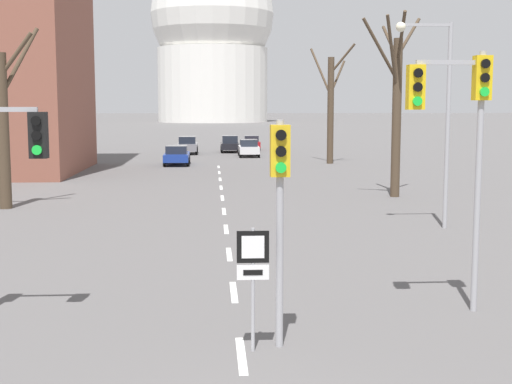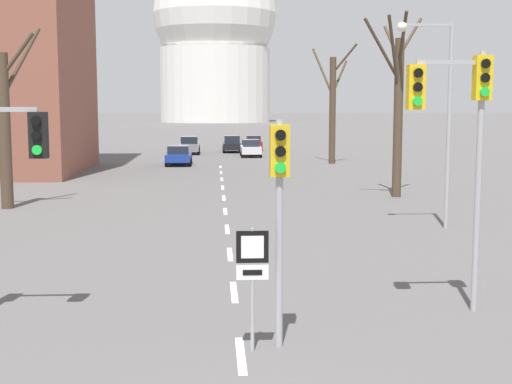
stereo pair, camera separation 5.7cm
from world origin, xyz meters
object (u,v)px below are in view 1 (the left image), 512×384
Objects in this scene: traffic_signal_near_right at (459,116)px; sedan_near_right at (251,143)px; sedan_mid_centre at (177,155)px; sedan_far_right at (230,144)px; traffic_signal_centre_tall at (280,189)px; route_sign_post at (253,268)px; sedan_near_left at (249,148)px; street_lamp_right at (438,102)px; sedan_far_left at (187,145)px.

sedan_near_right is at bearing 91.27° from traffic_signal_near_right.
sedan_far_right reaches higher than sedan_mid_centre.
traffic_signal_centre_tall is 1.85× the size of route_sign_post.
traffic_signal_near_right is at bearing 26.77° from route_sign_post.
sedan_near_right is (0.75, 9.53, -0.03)m from sedan_near_left.
route_sign_post is at bearing -93.17° from sedan_near_right.
traffic_signal_centre_tall is 60.24m from sedan_near_right.
traffic_signal_near_right is (4.10, 2.09, 1.32)m from traffic_signal_centre_tall.
sedan_far_right reaches higher than sedan_near_left.
street_lamp_right is (7.06, 12.78, 1.67)m from traffic_signal_centre_tall.
sedan_mid_centre is at bearing -110.34° from sedan_near_right.
sedan_mid_centre is at bearing 95.37° from traffic_signal_centre_tall.
sedan_mid_centre is (-3.42, 42.14, -0.82)m from route_sign_post.
traffic_signal_centre_tall reaches higher than sedan_far_right.
route_sign_post is 56.92m from sedan_far_right.
street_lamp_right is 1.93× the size of sedan_far_right.
sedan_near_left is 6.26m from sedan_far_right.
route_sign_post is at bearing -153.23° from traffic_signal_near_right.
traffic_signal_centre_tall is 54.59m from sedan_far_left.
traffic_signal_centre_tall reaches higher than route_sign_post.
traffic_signal_near_right is 58.16m from sedan_near_right.
sedan_mid_centre is 15.43m from sedan_far_right.
street_lamp_right is at bearing 59.78° from route_sign_post.
route_sign_post is at bearing -120.22° from street_lamp_right.
sedan_far_left is (-10.59, 41.65, -3.87)m from street_lamp_right.
sedan_near_right is at bearing 95.12° from street_lamp_right.
traffic_signal_centre_tall is 42.15m from sedan_mid_centre.
route_sign_post reaches higher than sedan_mid_centre.
street_lamp_right is 47.70m from sedan_near_right.
route_sign_post is 60.47m from sedan_near_right.
sedan_mid_centre is 1.00× the size of sedan_far_left.
sedan_far_right is (0.54, 56.67, -2.23)m from traffic_signal_centre_tall.
sedan_far_left is (-6.35, -5.70, 0.09)m from sedan_near_right.
sedan_far_left is at bearing 145.60° from sedan_near_left.
sedan_near_left reaches higher than sedan_mid_centre.
traffic_signal_centre_tall is 0.75× the size of traffic_signal_near_right.
sedan_far_right is (-1.53, 6.07, 0.02)m from sedan_near_left.
traffic_signal_near_right is at bearing -88.73° from sedan_near_right.
traffic_signal_centre_tall is 1.00× the size of sedan_far_left.
sedan_near_right is (3.34, 60.37, -0.84)m from route_sign_post.
sedan_near_left is 0.98× the size of sedan_far_left.
sedan_near_left is 0.98× the size of sedan_mid_centre.
route_sign_post reaches higher than sedan_far_right.
sedan_near_right is at bearing 56.59° from sedan_far_right.
street_lamp_right is at bearing -81.54° from sedan_far_right.
traffic_signal_centre_tall is at bearing -92.68° from sedan_near_right.
street_lamp_right is (7.58, 13.02, 3.12)m from route_sign_post.
sedan_far_left is (0.41, 12.53, 0.07)m from sedan_mid_centre.
sedan_far_left is (-3.01, 54.67, -0.75)m from route_sign_post.
sedan_near_left is at bearing 92.40° from traffic_signal_near_right.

